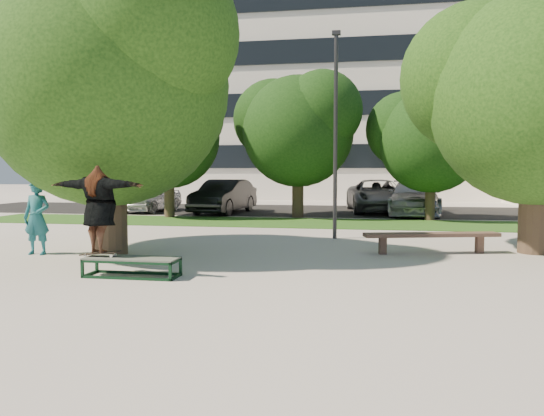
% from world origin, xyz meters
% --- Properties ---
extents(ground, '(120.00, 120.00, 0.00)m').
position_xyz_m(ground, '(0.00, 0.00, 0.00)').
color(ground, gray).
rests_on(ground, ground).
extents(grass_strip, '(30.00, 4.00, 0.02)m').
position_xyz_m(grass_strip, '(1.00, 9.50, 0.01)').
color(grass_strip, '#244915').
rests_on(grass_strip, ground).
extents(asphalt_strip, '(40.00, 8.00, 0.01)m').
position_xyz_m(asphalt_strip, '(0.00, 16.00, 0.01)').
color(asphalt_strip, black).
rests_on(asphalt_strip, ground).
extents(tree_left, '(6.96, 5.95, 7.12)m').
position_xyz_m(tree_left, '(-4.29, 1.09, 4.42)').
color(tree_left, '#38281E').
rests_on(tree_left, ground).
extents(tree_right, '(6.24, 5.33, 6.51)m').
position_xyz_m(tree_right, '(5.92, 3.08, 4.09)').
color(tree_right, '#38281E').
rests_on(tree_right, ground).
extents(bg_tree_left, '(5.28, 4.51, 5.77)m').
position_xyz_m(bg_tree_left, '(-6.57, 11.07, 3.73)').
color(bg_tree_left, '#38281E').
rests_on(bg_tree_left, ground).
extents(bg_tree_mid, '(5.76, 4.92, 6.24)m').
position_xyz_m(bg_tree_mid, '(-1.08, 12.08, 4.02)').
color(bg_tree_mid, '#38281E').
rests_on(bg_tree_mid, ground).
extents(bg_tree_right, '(5.04, 4.31, 5.43)m').
position_xyz_m(bg_tree_right, '(4.43, 11.57, 3.49)').
color(bg_tree_right, '#38281E').
rests_on(bg_tree_right, ground).
extents(lamppost, '(0.25, 0.15, 6.11)m').
position_xyz_m(lamppost, '(1.00, 5.00, 3.15)').
color(lamppost, '#2D2D30').
rests_on(lamppost, ground).
extents(office_building, '(30.00, 14.12, 16.00)m').
position_xyz_m(office_building, '(-2.00, 31.98, 8.00)').
color(office_building, silver).
rests_on(office_building, ground).
extents(grind_box, '(1.80, 0.60, 0.38)m').
position_xyz_m(grind_box, '(-2.50, -1.46, 0.19)').
color(grind_box, '#10321C').
rests_on(grind_box, ground).
extents(skater_rig, '(2.13, 0.90, 1.76)m').
position_xyz_m(skater_rig, '(-3.15, -1.46, 1.29)').
color(skater_rig, white).
rests_on(skater_rig, grind_box).
extents(bystander, '(0.67, 0.45, 1.80)m').
position_xyz_m(bystander, '(-5.93, 0.69, 0.90)').
color(bystander, '#1B5B66').
rests_on(bystander, ground).
extents(bench, '(3.33, 1.26, 0.51)m').
position_xyz_m(bench, '(3.50, 2.48, 0.43)').
color(bench, brown).
rests_on(bench, ground).
extents(car_silver_a, '(2.01, 4.31, 1.43)m').
position_xyz_m(car_silver_a, '(-8.54, 13.90, 0.71)').
color(car_silver_a, silver).
rests_on(car_silver_a, asphalt_strip).
extents(car_dark, '(2.27, 5.05, 1.61)m').
position_xyz_m(car_dark, '(-4.73, 13.50, 0.80)').
color(car_dark, black).
rests_on(car_dark, asphalt_strip).
extents(car_grey, '(3.29, 6.00, 1.59)m').
position_xyz_m(car_grey, '(2.50, 15.51, 0.80)').
color(car_grey, slate).
rests_on(car_grey, asphalt_strip).
extents(car_silver_b, '(2.61, 5.66, 1.60)m').
position_xyz_m(car_silver_b, '(4.09, 14.16, 0.80)').
color(car_silver_b, '#ABABB0').
rests_on(car_silver_b, asphalt_strip).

